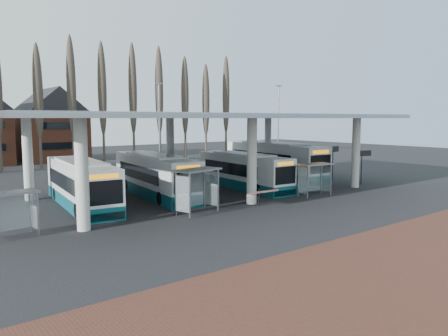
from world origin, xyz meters
TOP-DOWN VIEW (x-y plane):
  - ground at (0.00, 0.00)m, footprint 140.00×140.00m
  - station_canopy at (0.00, 8.00)m, footprint 32.00×16.00m
  - poplar_row at (0.00, 33.00)m, footprint 45.10×1.10m
  - lamp_post_b at (6.00, 26.00)m, footprint 0.80×0.16m
  - lamp_post_c at (20.00, 20.00)m, footprint 0.80×0.16m
  - bus_0 at (-9.74, 9.10)m, footprint 3.72×11.56m
  - bus_1 at (-3.76, 9.59)m, footprint 3.86×11.88m
  - bus_2 at (4.12, 8.32)m, footprint 3.11×11.01m
  - bus_3 at (10.43, 11.02)m, footprint 4.04×13.19m
  - shelter_0 at (-15.34, 3.40)m, footprint 2.66×1.59m
  - shelter_1 at (-4.83, 2.37)m, footprint 3.31×2.16m
  - shelter_2 at (5.86, 1.91)m, footprint 2.88×1.72m
  - info_sign_0 at (14.21, 3.40)m, footprint 2.02×0.63m
  - info_sign_1 at (14.03, 6.53)m, footprint 2.19×0.54m
  - barrier at (-0.04, 1.27)m, footprint 2.42×0.71m

SIDE VIEW (x-z plane):
  - ground at x=0.00m, z-range 0.00..0.00m
  - barrier at x=-0.04m, z-range 0.33..1.54m
  - bus_2 at x=4.12m, z-range -0.09..2.93m
  - bus_0 at x=-9.74m, z-range -0.09..3.06m
  - bus_1 at x=-3.76m, z-range -0.09..3.15m
  - shelter_0 at x=-15.34m, z-range 0.53..2.86m
  - bus_3 at x=10.43m, z-range -0.10..3.50m
  - shelter_2 at x=5.86m, z-range 0.57..3.10m
  - shelter_1 at x=-4.83m, z-range 0.64..3.48m
  - info_sign_0 at x=14.21m, z-range 1.04..4.10m
  - info_sign_1 at x=14.03m, z-range 1.11..4.39m
  - lamp_post_b at x=6.00m, z-range 0.25..10.42m
  - lamp_post_c at x=20.00m, z-range 0.25..10.42m
  - station_canopy at x=0.00m, z-range 2.51..8.85m
  - poplar_row at x=0.00m, z-range 1.53..16.03m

